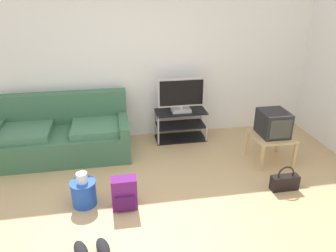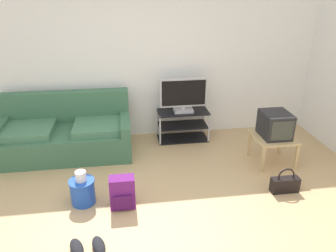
% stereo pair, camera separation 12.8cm
% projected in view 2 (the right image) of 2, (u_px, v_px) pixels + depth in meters
% --- Properties ---
extents(ground_plane, '(9.00, 9.80, 0.02)m').
position_uv_depth(ground_plane, '(153.00, 227.00, 3.56)').
color(ground_plane, tan).
extents(wall_back, '(9.00, 0.10, 2.70)m').
position_uv_depth(wall_back, '(136.00, 57.00, 5.23)').
color(wall_back, white).
rests_on(wall_back, ground_plane).
extents(couch, '(1.98, 0.94, 0.89)m').
position_uv_depth(couch, '(66.00, 134.00, 5.00)').
color(couch, '#3D6B4C').
rests_on(couch, ground_plane).
extents(tv_stand, '(0.84, 0.41, 0.50)m').
position_uv_depth(tv_stand, '(183.00, 125.00, 5.46)').
color(tv_stand, black).
rests_on(tv_stand, ground_plane).
extents(flat_tv, '(0.77, 0.22, 0.56)m').
position_uv_depth(flat_tv, '(183.00, 96.00, 5.23)').
color(flat_tv, '#B2B2B7').
rests_on(flat_tv, tv_stand).
extents(side_table, '(0.56, 0.56, 0.42)m').
position_uv_depth(side_table, '(273.00, 140.00, 4.69)').
color(side_table, tan).
rests_on(side_table, ground_plane).
extents(crt_tv, '(0.38, 0.44, 0.36)m').
position_uv_depth(crt_tv, '(275.00, 125.00, 4.61)').
color(crt_tv, '#232326').
rests_on(crt_tv, side_table).
extents(backpack, '(0.29, 0.24, 0.40)m').
position_uv_depth(backpack, '(122.00, 193.00, 3.79)').
color(backpack, '#661E70').
rests_on(backpack, ground_plane).
extents(handbag, '(0.36, 0.12, 0.34)m').
position_uv_depth(handbag, '(285.00, 184.00, 4.10)').
color(handbag, black).
rests_on(handbag, ground_plane).
extents(cleaning_bucket, '(0.30, 0.30, 0.43)m').
position_uv_depth(cleaning_bucket, '(82.00, 190.00, 3.86)').
color(cleaning_bucket, blue).
rests_on(cleaning_bucket, ground_plane).
extents(sneakers_pair, '(0.41, 0.30, 0.09)m').
position_uv_depth(sneakers_pair, '(88.00, 247.00, 3.21)').
color(sneakers_pair, black).
rests_on(sneakers_pair, ground_plane).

